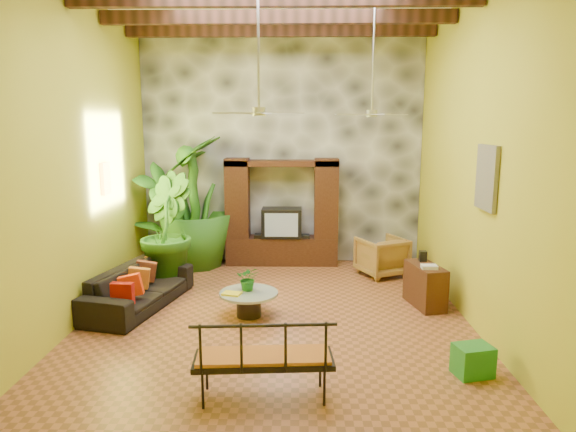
{
  "coord_description": "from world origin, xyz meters",
  "views": [
    {
      "loc": [
        0.36,
        -7.71,
        3.06
      ],
      "look_at": [
        0.19,
        0.2,
        1.6
      ],
      "focal_mm": 32.0,
      "sensor_mm": 36.0,
      "label": 1
    }
  ],
  "objects_px": {
    "sofa": "(139,287)",
    "ceiling_fan_front": "(259,97)",
    "tall_plant_c": "(193,202)",
    "iron_bench": "(263,356)",
    "ceiling_fan_back": "(372,101)",
    "tall_plant_a": "(163,217)",
    "coffee_table": "(249,301)",
    "wicker_armchair": "(382,256)",
    "entertainment_center": "(282,220)",
    "side_console": "(425,286)",
    "tall_plant_b": "(165,230)",
    "green_bin": "(473,360)"
  },
  "relations": [
    {
      "from": "sofa",
      "to": "ceiling_fan_front",
      "type": "bearing_deg",
      "value": -98.25
    },
    {
      "from": "sofa",
      "to": "tall_plant_c",
      "type": "height_order",
      "value": "tall_plant_c"
    },
    {
      "from": "iron_bench",
      "to": "ceiling_fan_back",
      "type": "bearing_deg",
      "value": 62.16
    },
    {
      "from": "tall_plant_a",
      "to": "coffee_table",
      "type": "height_order",
      "value": "tall_plant_a"
    },
    {
      "from": "wicker_armchair",
      "to": "coffee_table",
      "type": "xyz_separation_m",
      "value": [
        -2.47,
        -2.28,
        -0.14
      ]
    },
    {
      "from": "entertainment_center",
      "to": "wicker_armchair",
      "type": "distance_m",
      "value": 2.27
    },
    {
      "from": "wicker_armchair",
      "to": "iron_bench",
      "type": "xyz_separation_m",
      "value": [
        -2.07,
        -4.8,
        0.14
      ]
    },
    {
      "from": "entertainment_center",
      "to": "coffee_table",
      "type": "xyz_separation_m",
      "value": [
        -0.43,
        -3.09,
        -0.71
      ]
    },
    {
      "from": "ceiling_fan_back",
      "to": "side_console",
      "type": "bearing_deg",
      "value": -34.67
    },
    {
      "from": "ceiling_fan_back",
      "to": "tall_plant_a",
      "type": "height_order",
      "value": "ceiling_fan_back"
    },
    {
      "from": "entertainment_center",
      "to": "tall_plant_b",
      "type": "relative_size",
      "value": 1.12
    },
    {
      "from": "ceiling_fan_back",
      "to": "tall_plant_c",
      "type": "xyz_separation_m",
      "value": [
        -3.46,
        1.74,
        -2.01
      ]
    },
    {
      "from": "wicker_armchair",
      "to": "tall_plant_a",
      "type": "relative_size",
      "value": 0.38
    },
    {
      "from": "entertainment_center",
      "to": "tall_plant_c",
      "type": "relative_size",
      "value": 0.86
    },
    {
      "from": "ceiling_fan_front",
      "to": "coffee_table",
      "type": "relative_size",
      "value": 2.0
    },
    {
      "from": "entertainment_center",
      "to": "tall_plant_c",
      "type": "height_order",
      "value": "tall_plant_c"
    },
    {
      "from": "entertainment_center",
      "to": "side_console",
      "type": "bearing_deg",
      "value": -45.7
    },
    {
      "from": "wicker_armchair",
      "to": "side_console",
      "type": "height_order",
      "value": "wicker_armchair"
    },
    {
      "from": "iron_bench",
      "to": "side_console",
      "type": "relative_size",
      "value": 1.79
    },
    {
      "from": "sofa",
      "to": "wicker_armchair",
      "type": "bearing_deg",
      "value": -52.9
    },
    {
      "from": "sofa",
      "to": "green_bin",
      "type": "distance_m",
      "value": 5.31
    },
    {
      "from": "ceiling_fan_front",
      "to": "wicker_armchair",
      "type": "bearing_deg",
      "value": 50.61
    },
    {
      "from": "ceiling_fan_back",
      "to": "sofa",
      "type": "relative_size",
      "value": 0.81
    },
    {
      "from": "side_console",
      "to": "green_bin",
      "type": "distance_m",
      "value": 2.42
    },
    {
      "from": "coffee_table",
      "to": "side_console",
      "type": "bearing_deg",
      "value": 10.38
    },
    {
      "from": "ceiling_fan_front",
      "to": "tall_plant_c",
      "type": "xyz_separation_m",
      "value": [
        -1.66,
        3.34,
        -2.01
      ]
    },
    {
      "from": "tall_plant_c",
      "to": "side_console",
      "type": "bearing_deg",
      "value": -28.44
    },
    {
      "from": "entertainment_center",
      "to": "coffee_table",
      "type": "relative_size",
      "value": 2.58
    },
    {
      "from": "side_console",
      "to": "green_bin",
      "type": "bearing_deg",
      "value": -102.58
    },
    {
      "from": "tall_plant_b",
      "to": "iron_bench",
      "type": "xyz_separation_m",
      "value": [
        2.11,
        -4.07,
        -0.53
      ]
    },
    {
      "from": "iron_bench",
      "to": "green_bin",
      "type": "distance_m",
      "value": 2.62
    },
    {
      "from": "tall_plant_a",
      "to": "coffee_table",
      "type": "bearing_deg",
      "value": -52.38
    },
    {
      "from": "ceiling_fan_back",
      "to": "coffee_table",
      "type": "xyz_separation_m",
      "value": [
        -2.03,
        -1.15,
        -3.15
      ]
    },
    {
      "from": "tall_plant_b",
      "to": "coffee_table",
      "type": "height_order",
      "value": "tall_plant_b"
    },
    {
      "from": "entertainment_center",
      "to": "ceiling_fan_back",
      "type": "xyz_separation_m",
      "value": [
        1.6,
        -1.94,
        2.44
      ]
    },
    {
      "from": "entertainment_center",
      "to": "tall_plant_b",
      "type": "height_order",
      "value": "entertainment_center"
    },
    {
      "from": "entertainment_center",
      "to": "tall_plant_a",
      "type": "height_order",
      "value": "entertainment_center"
    },
    {
      "from": "ceiling_fan_front",
      "to": "coffee_table",
      "type": "height_order",
      "value": "ceiling_fan_front"
    },
    {
      "from": "sofa",
      "to": "green_bin",
      "type": "xyz_separation_m",
      "value": [
        4.8,
        -2.27,
        -0.14
      ]
    },
    {
      "from": "tall_plant_a",
      "to": "side_console",
      "type": "bearing_deg",
      "value": -22.8
    },
    {
      "from": "tall_plant_c",
      "to": "green_bin",
      "type": "distance_m",
      "value": 6.57
    },
    {
      "from": "sofa",
      "to": "tall_plant_b",
      "type": "distance_m",
      "value": 1.38
    },
    {
      "from": "wicker_armchair",
      "to": "coffee_table",
      "type": "distance_m",
      "value": 3.36
    },
    {
      "from": "ceiling_fan_back",
      "to": "iron_bench",
      "type": "relative_size",
      "value": 1.18
    },
    {
      "from": "tall_plant_a",
      "to": "ceiling_fan_back",
      "type": "bearing_deg",
      "value": -19.82
    },
    {
      "from": "ceiling_fan_front",
      "to": "green_bin",
      "type": "bearing_deg",
      "value": -27.98
    },
    {
      "from": "tall_plant_b",
      "to": "side_console",
      "type": "bearing_deg",
      "value": -12.34
    },
    {
      "from": "ceiling_fan_back",
      "to": "sofa",
      "type": "distance_m",
      "value": 5.02
    },
    {
      "from": "ceiling_fan_front",
      "to": "side_console",
      "type": "bearing_deg",
      "value": 20.06
    },
    {
      "from": "entertainment_center",
      "to": "green_bin",
      "type": "relative_size",
      "value": 5.48
    }
  ]
}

